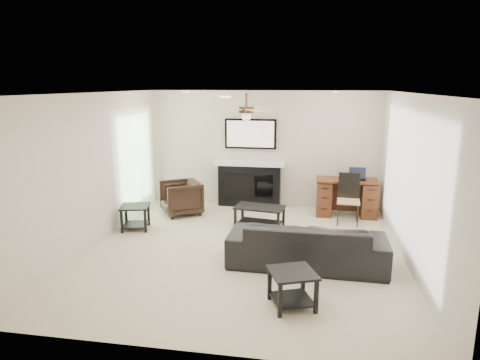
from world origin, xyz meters
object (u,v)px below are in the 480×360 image
Objects in this scene: armchair at (181,198)px; coffee_table at (260,217)px; sofa at (307,244)px; fireplace_unit at (250,163)px; desk at (346,198)px.

armchair reaches higher than coffee_table.
coffee_table is at bearing 38.81° from armchair.
sofa is 3.37m from armchair.
armchair is 0.40× the size of fireplace_unit.
sofa is at bearing 17.15° from armchair.
coffee_table is at bearing -73.90° from fireplace_unit.
armchair is 0.85× the size of coffee_table.
sofa is 3.32m from fireplace_unit.
armchair is 1.79m from coffee_table.
fireplace_unit reaches higher than desk.
armchair is 0.62× the size of desk.
desk reaches higher than armchair.
armchair reaches higher than sofa.
fireplace_unit is at bearing 169.46° from desk.
sofa is 2.72m from desk.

